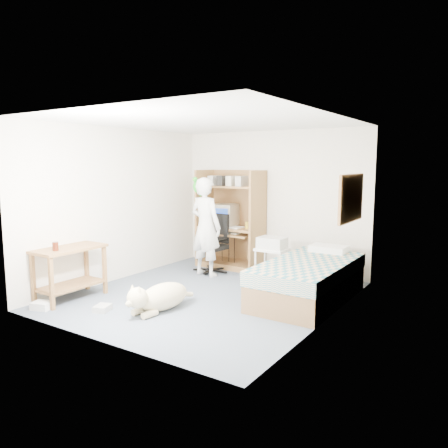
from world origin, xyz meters
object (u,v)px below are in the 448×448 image
object	(u,v)px
person	(206,227)
side_desk	(70,265)
dog	(160,297)
computer_hutch	(231,223)
bed	(308,280)
office_chair	(214,251)
printer_cart	(272,260)

from	to	relation	value
person	side_desk	bearing A→B (deg)	75.25
dog	person	bearing A→B (deg)	113.86
side_desk	dog	bearing A→B (deg)	12.70
computer_hutch	person	bearing A→B (deg)	-91.40
dog	bed	bearing A→B (deg)	52.58
side_desk	office_chair	bearing A→B (deg)	72.18
bed	office_chair	world-z (taller)	office_chair
person	printer_cart	distance (m)	1.29
bed	person	world-z (taller)	person
person	computer_hutch	bearing A→B (deg)	-84.97
bed	person	distance (m)	2.12
printer_cart	office_chair	bearing A→B (deg)	172.53
computer_hutch	dog	distance (m)	2.75
dog	computer_hutch	bearing A→B (deg)	108.42
side_desk	printer_cart	world-z (taller)	side_desk
person	printer_cart	size ratio (longest dim) A/B	2.92
office_chair	person	xyz separation A→B (m)	(0.04, -0.31, 0.48)
office_chair	person	world-z (taller)	person
person	dog	size ratio (longest dim) A/B	1.46
computer_hutch	dog	size ratio (longest dim) A/B	1.55
bed	printer_cart	size ratio (longest dim) A/B	3.50
computer_hutch	bed	world-z (taller)	computer_hutch
printer_cart	person	bearing A→B (deg)	-173.18
side_desk	printer_cart	xyz separation A→B (m)	(2.03, 2.29, -0.11)
bed	dog	bearing A→B (deg)	-134.07
office_chair	dog	distance (m)	2.23
person	dog	xyz separation A→B (m)	(0.57, -1.83, -0.66)
side_desk	person	xyz separation A→B (m)	(0.83, 2.14, 0.35)
bed	office_chair	size ratio (longest dim) A/B	1.99
computer_hutch	office_chair	bearing A→B (deg)	-97.36
person	dog	distance (m)	2.02
bed	side_desk	distance (m)	3.39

